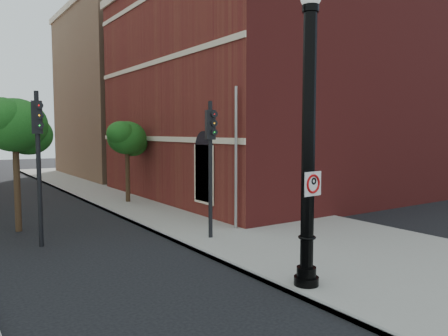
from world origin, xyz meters
TOP-DOWN VIEW (x-y plane):
  - ground at (0.00, 0.00)m, footprint 120.00×120.00m
  - sidewalk_right at (6.00, 10.00)m, footprint 8.00×60.00m
  - curb_edge at (2.05, 10.00)m, footprint 0.10×60.00m
  - brick_wall_building at (16.00, 14.00)m, footprint 22.30×16.30m
  - bg_building_tan_b at (16.00, 30.00)m, footprint 22.00×14.00m
  - lamppost at (2.57, 0.23)m, footprint 0.61×0.61m
  - no_parking_sign at (2.55, 0.05)m, footprint 0.58×0.10m
  - traffic_signal_left at (-1.98, 8.15)m, footprint 0.40×0.46m
  - traffic_signal_right at (3.19, 5.63)m, footprint 0.37×0.43m
  - utility_pole at (4.80, 6.36)m, footprint 0.11×0.11m
  - street_tree_a at (-2.21, 11.10)m, footprint 2.86×2.58m
  - street_tree_c at (3.78, 14.97)m, footprint 2.46×2.22m

SIDE VIEW (x-z plane):
  - ground at x=0.00m, z-range 0.00..0.00m
  - sidewalk_right at x=6.00m, z-range 0.00..0.12m
  - curb_edge at x=2.05m, z-range 0.00..0.14m
  - no_parking_sign at x=2.55m, z-range 2.35..2.93m
  - utility_pole at x=4.80m, z-range 0.00..5.59m
  - traffic_signal_right at x=3.19m, z-range 0.86..5.78m
  - lamppost at x=2.57m, z-range -0.27..6.93m
  - street_tree_c at x=3.78m, z-range 1.27..5.70m
  - traffic_signal_left at x=-1.98m, z-range 0.91..6.12m
  - street_tree_a at x=-2.21m, z-range 1.49..6.64m
  - brick_wall_building at x=16.00m, z-range 0.01..12.51m
  - bg_building_tan_b at x=16.00m, z-range 0.00..14.00m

